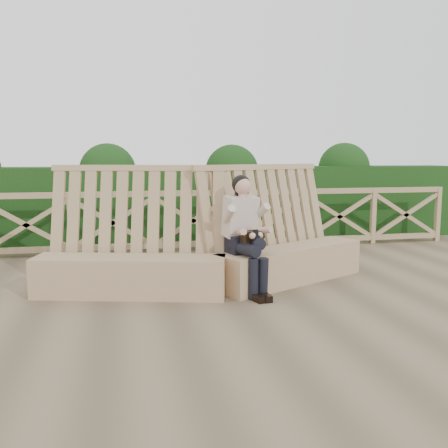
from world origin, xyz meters
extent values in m
plane|color=brown|center=(0.00, 0.00, 0.00)|extent=(60.00, 60.00, 0.00)
cube|color=#9D8259|center=(-1.21, 0.71, 0.24)|extent=(2.39, 1.08, 0.49)
cube|color=#9D8259|center=(-1.14, 0.97, 0.82)|extent=(2.38, 1.03, 1.60)
cube|color=#9D8259|center=(0.96, 0.95, 0.24)|extent=(2.31, 1.51, 0.49)
cube|color=#9D8259|center=(0.84, 1.19, 0.82)|extent=(2.29, 1.47, 1.60)
cube|color=black|center=(0.20, 0.67, 0.60)|extent=(0.43, 0.36, 0.23)
cube|color=#C4B0A1|center=(0.19, 0.72, 0.95)|extent=(0.48, 0.40, 0.54)
sphere|color=tan|center=(0.20, 0.67, 1.34)|extent=(0.27, 0.27, 0.22)
sphere|color=black|center=(0.19, 0.71, 1.36)|extent=(0.29, 0.29, 0.24)
cylinder|color=black|center=(0.17, 0.44, 0.58)|extent=(0.28, 0.50, 0.15)
cylinder|color=black|center=(0.33, 0.51, 0.65)|extent=(0.28, 0.50, 0.17)
cylinder|color=black|center=(0.23, 0.22, 0.24)|extent=(0.15, 0.15, 0.49)
cylinder|color=black|center=(0.35, 0.23, 0.24)|extent=(0.15, 0.15, 0.49)
cube|color=black|center=(0.25, 0.13, 0.04)|extent=(0.16, 0.26, 0.08)
cube|color=black|center=(0.36, 0.14, 0.04)|extent=(0.16, 0.26, 0.08)
cube|color=black|center=(0.27, 0.50, 0.70)|extent=(0.31, 0.23, 0.18)
cube|color=black|center=(0.30, 0.34, 0.76)|extent=(0.09, 0.11, 0.12)
cube|color=#957F57|center=(0.00, 3.50, 1.05)|extent=(10.10, 0.07, 0.10)
cube|color=#957F57|center=(0.00, 3.50, 0.12)|extent=(10.10, 0.07, 0.10)
cube|color=black|center=(0.00, 4.70, 0.75)|extent=(12.00, 1.20, 1.50)
camera|label=1|loc=(-1.35, -5.39, 1.70)|focal=40.00mm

